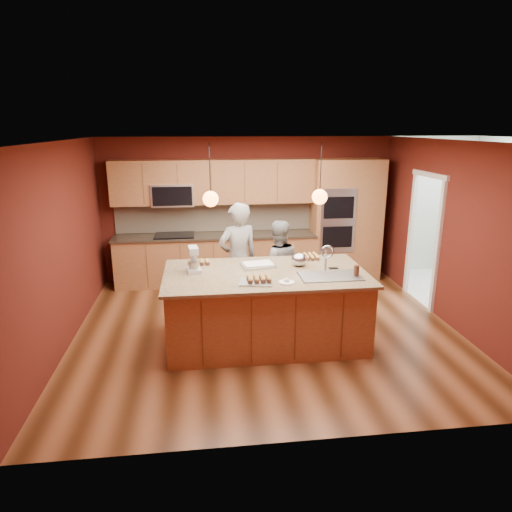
{
  "coord_description": "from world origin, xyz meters",
  "views": [
    {
      "loc": [
        -0.91,
        -6.11,
        2.89
      ],
      "look_at": [
        -0.17,
        -0.1,
        1.16
      ],
      "focal_mm": 32.0,
      "sensor_mm": 36.0,
      "label": 1
    }
  ],
  "objects": [
    {
      "name": "floor",
      "position": [
        0.0,
        0.0,
        0.0
      ],
      "size": [
        5.5,
        5.5,
        0.0
      ],
      "primitive_type": "plane",
      "color": "#44230F",
      "rests_on": "ground"
    },
    {
      "name": "ceiling",
      "position": [
        0.0,
        0.0,
        2.7
      ],
      "size": [
        5.5,
        5.5,
        0.0
      ],
      "primitive_type": "plane",
      "rotation": [
        3.14,
        0.0,
        0.0
      ],
      "color": "white",
      "rests_on": "ground"
    },
    {
      "name": "wall_back",
      "position": [
        0.0,
        2.5,
        1.35
      ],
      "size": [
        5.5,
        0.0,
        5.5
      ],
      "primitive_type": "plane",
      "rotation": [
        1.57,
        0.0,
        0.0
      ],
      "color": "#501811",
      "rests_on": "ground"
    },
    {
      "name": "wall_front",
      "position": [
        0.0,
        -2.5,
        1.35
      ],
      "size": [
        5.5,
        0.0,
        5.5
      ],
      "primitive_type": "plane",
      "rotation": [
        -1.57,
        0.0,
        0.0
      ],
      "color": "#501811",
      "rests_on": "ground"
    },
    {
      "name": "wall_left",
      "position": [
        -2.75,
        0.0,
        1.35
      ],
      "size": [
        0.0,
        5.0,
        5.0
      ],
      "primitive_type": "plane",
      "rotation": [
        1.57,
        0.0,
        1.57
      ],
      "color": "#501811",
      "rests_on": "ground"
    },
    {
      "name": "wall_right",
      "position": [
        2.75,
        0.0,
        1.35
      ],
      "size": [
        0.0,
        5.0,
        5.0
      ],
      "primitive_type": "plane",
      "rotation": [
        1.57,
        0.0,
        -1.57
      ],
      "color": "#501811",
      "rests_on": "ground"
    },
    {
      "name": "cabinet_run",
      "position": [
        -0.68,
        2.25,
        0.98
      ],
      "size": [
        3.74,
        0.64,
        2.3
      ],
      "color": "#975032",
      "rests_on": "floor"
    },
    {
      "name": "oven_column",
      "position": [
        1.85,
        2.19,
        1.15
      ],
      "size": [
        1.3,
        0.62,
        2.3
      ],
      "color": "#975032",
      "rests_on": "floor"
    },
    {
      "name": "doorway_trim",
      "position": [
        2.73,
        0.8,
        1.05
      ],
      "size": [
        0.08,
        1.11,
        2.2
      ],
      "primitive_type": null,
      "color": "white",
      "rests_on": "wall_right"
    },
    {
      "name": "laundry_room",
      "position": [
        4.35,
        1.2,
        1.95
      ],
      "size": [
        2.6,
        2.7,
        2.7
      ],
      "color": "silver",
      "rests_on": "ground"
    },
    {
      "name": "pendant_left",
      "position": [
        -0.78,
        -0.35,
        2.0
      ],
      "size": [
        0.2,
        0.2,
        0.8
      ],
      "color": "black",
      "rests_on": "ceiling"
    },
    {
      "name": "pendant_right",
      "position": [
        0.64,
        -0.35,
        2.0
      ],
      "size": [
        0.2,
        0.2,
        0.8
      ],
      "color": "black",
      "rests_on": "ceiling"
    },
    {
      "name": "island",
      "position": [
        -0.06,
        -0.35,
        0.51
      ],
      "size": [
        2.71,
        1.51,
        1.38
      ],
      "color": "#975032",
      "rests_on": "floor"
    },
    {
      "name": "person_left",
      "position": [
        -0.36,
        0.66,
        0.89
      ],
      "size": [
        0.75,
        0.61,
        1.78
      ],
      "primitive_type": "imported",
      "rotation": [
        0.0,
        0.0,
        3.47
      ],
      "color": "black",
      "rests_on": "floor"
    },
    {
      "name": "person_right",
      "position": [
        0.27,
        0.66,
        0.75
      ],
      "size": [
        0.74,
        0.58,
        1.49
      ],
      "primitive_type": "imported",
      "rotation": [
        0.0,
        0.0,
        3.16
      ],
      "color": "slate",
      "rests_on": "floor"
    },
    {
      "name": "stand_mixer",
      "position": [
        -1.02,
        -0.21,
        1.15
      ],
      "size": [
        0.21,
        0.27,
        0.35
      ],
      "rotation": [
        0.0,
        0.0,
        0.13
      ],
      "color": "silver",
      "rests_on": "island"
    },
    {
      "name": "sheet_cake",
      "position": [
        -0.14,
        -0.07,
        1.02
      ],
      "size": [
        0.5,
        0.4,
        0.05
      ],
      "rotation": [
        0.0,
        0.0,
        0.15
      ],
      "color": "silver",
      "rests_on": "island"
    },
    {
      "name": "cooling_rack",
      "position": [
        -0.25,
        -0.76,
        1.01
      ],
      "size": [
        0.46,
        0.37,
        0.02
      ],
      "primitive_type": "cube",
      "rotation": [
        0.0,
        0.0,
        -0.2
      ],
      "color": "#B4B8BC",
      "rests_on": "island"
    },
    {
      "name": "mixing_bowl",
      "position": [
        0.44,
        -0.12,
        1.09
      ],
      "size": [
        0.23,
        0.23,
        0.2
      ],
      "primitive_type": "ellipsoid",
      "color": "#B1B3B7",
      "rests_on": "island"
    },
    {
      "name": "plate",
      "position": [
        0.13,
        -0.8,
        1.01
      ],
      "size": [
        0.2,
        0.2,
        0.01
      ],
      "primitive_type": "cylinder",
      "color": "white",
      "rests_on": "island"
    },
    {
      "name": "tumbler",
      "position": [
        1.08,
        -0.66,
        1.07
      ],
      "size": [
        0.07,
        0.07,
        0.15
      ],
      "primitive_type": "cylinder",
      "color": "#381C12",
      "rests_on": "island"
    },
    {
      "name": "phone",
      "position": [
        0.88,
        -0.3,
        1.0
      ],
      "size": [
        0.13,
        0.07,
        0.01
      ],
      "primitive_type": "cube",
      "rotation": [
        0.0,
        0.0,
        -0.03
      ],
      "color": "black",
      "rests_on": "island"
    },
    {
      "name": "cupcakes_left",
      "position": [
        -0.96,
        0.11,
        1.03
      ],
      "size": [
        0.32,
        0.16,
        0.07
      ],
      "primitive_type": null,
      "color": "tan",
      "rests_on": "island"
    },
    {
      "name": "cupcakes_rack",
      "position": [
        -0.21,
        -0.75,
        1.05
      ],
      "size": [
        0.32,
        0.24,
        0.07
      ],
      "primitive_type": null,
      "color": "tan",
      "rests_on": "island"
    },
    {
      "name": "cupcakes_right",
      "position": [
        0.66,
        0.22,
        1.03
      ],
      "size": [
        0.29,
        0.29,
        0.07
      ],
      "primitive_type": null,
      "color": "tan",
      "rests_on": "island"
    },
    {
      "name": "washer",
      "position": [
        4.2,
        0.85,
        0.51
      ],
      "size": [
        0.79,
        0.8,
        1.02
      ],
      "primitive_type": "cube",
      "rotation": [
        0.0,
        0.0,
        -0.28
      ],
      "color": "silver",
      "rests_on": "floor"
    },
    {
      "name": "dryer",
      "position": [
        4.23,
        1.52,
        0.52
      ],
      "size": [
        0.71,
        0.73,
        1.05
      ],
      "primitive_type": "cube",
      "rotation": [
        0.0,
        0.0,
        -0.1
      ],
      "color": "silver",
      "rests_on": "floor"
    }
  ]
}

